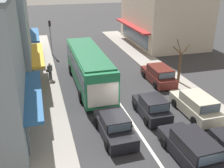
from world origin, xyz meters
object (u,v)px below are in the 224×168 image
at_px(hatchback_queue_gap_filler, 152,107).
at_px(sedan_adjacent_lane_lead, 114,127).
at_px(parked_wagon_kerb_second, 196,105).
at_px(city_bus, 88,66).
at_px(pedestrian_with_handbag_near, 50,70).
at_px(street_tree_right, 180,64).
at_px(wagon_queue_far_back, 192,149).
at_px(parked_wagon_kerb_third, 159,75).
at_px(traffic_light_downstreet, 50,32).

xyz_separation_m(hatchback_queue_gap_filler, sedan_adjacent_lane_lead, (-3.23, -1.59, -0.05)).
relative_size(hatchback_queue_gap_filler, parked_wagon_kerb_second, 0.83).
distance_m(city_bus, pedestrian_with_handbag_near, 3.97).
height_order(hatchback_queue_gap_filler, street_tree_right, street_tree_right).
bearing_deg(sedan_adjacent_lane_lead, street_tree_right, 38.96).
bearing_deg(street_tree_right, wagon_queue_far_back, -115.44).
height_order(wagon_queue_far_back, street_tree_right, street_tree_right).
xyz_separation_m(sedan_adjacent_lane_lead, street_tree_right, (8.09, 6.55, 1.14)).
distance_m(wagon_queue_far_back, pedestrian_with_handbag_near, 15.18).
relative_size(street_tree_right, pedestrian_with_handbag_near, 2.42).
height_order(hatchback_queue_gap_filler, parked_wagon_kerb_second, parked_wagon_kerb_second).
bearing_deg(pedestrian_with_handbag_near, parked_wagon_kerb_third, -17.94).
bearing_deg(sedan_adjacent_lane_lead, city_bus, 89.88).
bearing_deg(parked_wagon_kerb_second, traffic_light_downstreet, 116.54).
xyz_separation_m(traffic_light_downstreet, pedestrian_with_handbag_near, (-0.76, -8.46, -1.79)).
distance_m(hatchback_queue_gap_filler, street_tree_right, 7.03).
xyz_separation_m(city_bus, parked_wagon_kerb_third, (6.37, -1.05, -1.14)).
bearing_deg(parked_wagon_kerb_third, sedan_adjacent_lane_lead, -131.78).
height_order(city_bus, street_tree_right, street_tree_right).
xyz_separation_m(wagon_queue_far_back, street_tree_right, (4.71, 9.91, 1.06)).
bearing_deg(street_tree_right, city_bus, 168.45).
distance_m(wagon_queue_far_back, traffic_light_downstreet, 22.97).
height_order(wagon_queue_far_back, parked_wagon_kerb_third, same).
bearing_deg(hatchback_queue_gap_filler, sedan_adjacent_lane_lead, -153.74).
bearing_deg(wagon_queue_far_back, pedestrian_with_handbag_near, 115.99).
bearing_deg(traffic_light_downstreet, parked_wagon_kerb_third, -52.47).
height_order(parked_wagon_kerb_third, pedestrian_with_handbag_near, pedestrian_with_handbag_near).
relative_size(city_bus, wagon_queue_far_back, 2.39).
height_order(city_bus, pedestrian_with_handbag_near, city_bus).
distance_m(parked_wagon_kerb_third, street_tree_right, 2.10).
relative_size(hatchback_queue_gap_filler, street_tree_right, 0.95).
distance_m(wagon_queue_far_back, street_tree_right, 11.03).
xyz_separation_m(traffic_light_downstreet, street_tree_right, (10.61, -12.19, -1.05)).
distance_m(hatchback_queue_gap_filler, parked_wagon_kerb_third, 6.39).
height_order(parked_wagon_kerb_second, street_tree_right, street_tree_right).
relative_size(city_bus, traffic_light_downstreet, 2.59).
bearing_deg(wagon_queue_far_back, city_bus, 106.21).
relative_size(city_bus, parked_wagon_kerb_third, 2.41).
xyz_separation_m(city_bus, wagon_queue_far_back, (3.36, -11.56, -1.14)).
xyz_separation_m(parked_wagon_kerb_second, traffic_light_downstreet, (-8.88, 17.78, 2.11)).
relative_size(traffic_light_downstreet, street_tree_right, 1.07).
height_order(city_bus, parked_wagon_kerb_third, city_bus).
xyz_separation_m(hatchback_queue_gap_filler, parked_wagon_kerb_second, (3.14, -0.64, 0.04)).
bearing_deg(parked_wagon_kerb_second, street_tree_right, 72.86).
distance_m(sedan_adjacent_lane_lead, traffic_light_downstreet, 19.03).
relative_size(hatchback_queue_gap_filler, pedestrian_with_handbag_near, 2.28).
bearing_deg(wagon_queue_far_back, street_tree_right, 64.56).
bearing_deg(sedan_adjacent_lane_lead, hatchback_queue_gap_filler, 26.26).
relative_size(parked_wagon_kerb_third, traffic_light_downstreet, 1.08).
bearing_deg(parked_wagon_kerb_third, street_tree_right, -19.40).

